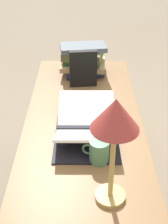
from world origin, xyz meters
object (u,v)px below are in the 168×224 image
Objects in this scene: reading_lamp at (114,123)px; coffee_mug at (98,151)px; open_book at (86,125)px; book_stack_tall at (83,60)px; book_standing_upright at (82,69)px.

reading_lamp is 3.64× the size of coffee_mug.
open_book is 1.17× the size of reading_lamp.
book_stack_tall is 0.71× the size of reading_lamp.
open_book is 0.52m from reading_lamp.
coffee_mug is (0.84, 0.06, -0.04)m from book_stack_tall.
open_book is 2.23× the size of book_standing_upright.
book_standing_upright is 0.53× the size of reading_lamp.
coffee_mug is at bearing 0.03° from book_standing_upright.
reading_lamp reaches higher than book_stack_tall.
book_standing_upright is 0.67m from coffee_mug.
book_standing_upright reaches higher than coffee_mug.
book_stack_tall is at bearing -178.24° from open_book.
reading_lamp reaches higher than coffee_mug.
book_stack_tall is (-0.63, -0.02, 0.06)m from open_book.
reading_lamp is at bearing 0.93° from book_standing_upright.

